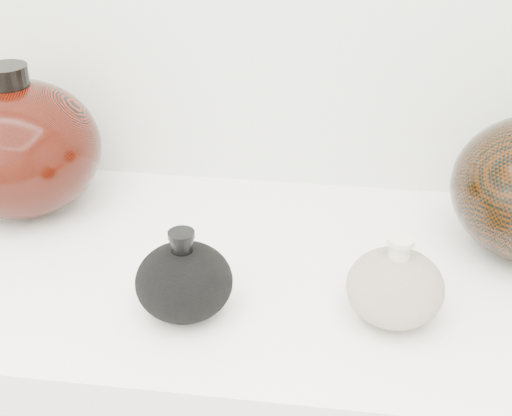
# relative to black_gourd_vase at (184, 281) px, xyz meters

# --- Properties ---
(black_gourd_vase) EXTENTS (0.16, 0.16, 0.12)m
(black_gourd_vase) POSITION_rel_black_gourd_vase_xyz_m (0.00, 0.00, 0.00)
(black_gourd_vase) COLOR black
(black_gourd_vase) RESTS_ON display_counter
(cream_gourd_vase) EXTENTS (0.14, 0.14, 0.12)m
(cream_gourd_vase) POSITION_rel_black_gourd_vase_xyz_m (0.25, 0.02, -0.00)
(cream_gourd_vase) COLOR beige
(cream_gourd_vase) RESTS_ON display_counter
(left_round_pot) EXTENTS (0.31, 0.31, 0.23)m
(left_round_pot) POSITION_rel_black_gourd_vase_xyz_m (-0.30, 0.22, 0.06)
(left_round_pot) COLOR black
(left_round_pot) RESTS_ON display_counter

